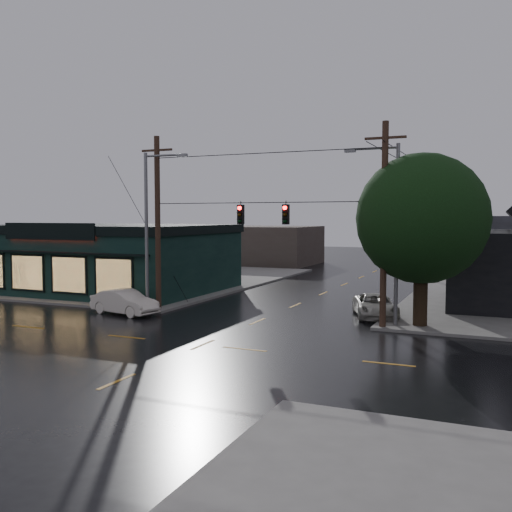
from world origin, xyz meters
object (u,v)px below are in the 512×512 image
at_px(utility_pole_ne, 382,329).
at_px(suv_silver, 375,306).
at_px(corner_tree, 422,219).
at_px(sedan_cream, 125,302).
at_px(utility_pole_nw, 159,312).

height_order(utility_pole_ne, suv_silver, utility_pole_ne).
height_order(corner_tree, sedan_cream, corner_tree).
bearing_deg(corner_tree, sedan_cream, -170.83).
height_order(utility_pole_nw, suv_silver, utility_pole_nw).
bearing_deg(utility_pole_nw, suv_silver, 15.33).
height_order(corner_tree, utility_pole_ne, corner_tree).
xyz_separation_m(corner_tree, sedan_cream, (-15.95, -2.58, -4.74)).
distance_m(sedan_cream, suv_silver, 14.09).
xyz_separation_m(utility_pole_nw, suv_silver, (11.96, 3.28, 0.64)).
bearing_deg(utility_pole_ne, suv_silver, 107.65).
distance_m(utility_pole_ne, sedan_cream, 14.40).
height_order(corner_tree, suv_silver, corner_tree).
distance_m(corner_tree, utility_pole_ne, 5.79).
bearing_deg(sedan_cream, utility_pole_ne, -72.77).
bearing_deg(utility_pole_nw, corner_tree, 4.20).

